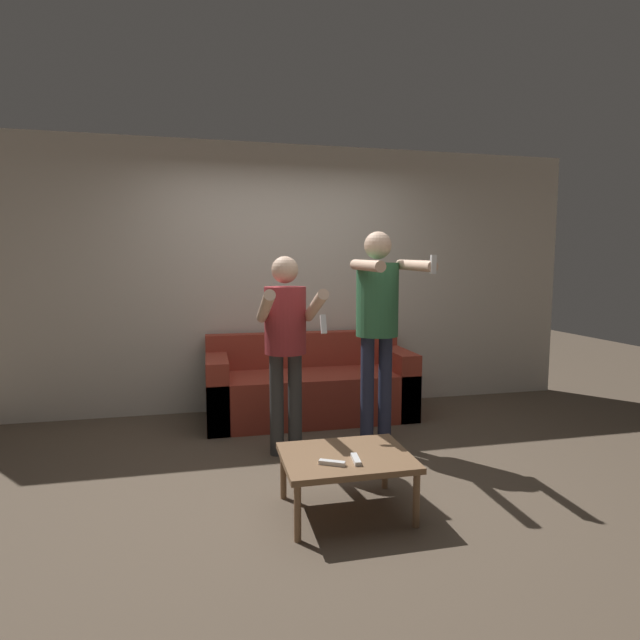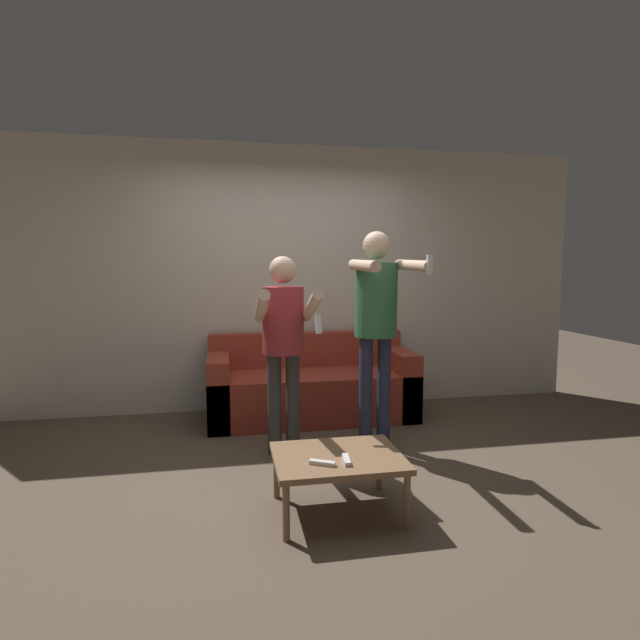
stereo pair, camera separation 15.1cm
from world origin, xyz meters
TOP-DOWN VIEW (x-y plane):
  - ground_plane at (0.00, 0.00)m, footprint 14.00×14.00m
  - wall_back at (0.00, 1.70)m, footprint 6.40×0.06m
  - couch at (0.21, 1.26)m, footprint 1.97×0.80m
  - person_standing_left at (-0.16, 0.34)m, footprint 0.44×0.72m
  - person_standing_right at (0.58, 0.34)m, footprint 0.46×0.79m
  - coffee_table at (0.04, -0.65)m, footprint 0.77×0.60m
  - remote_near at (-0.08, -0.78)m, footprint 0.15×0.10m
  - remote_far at (0.07, -0.76)m, footprint 0.05×0.15m

SIDE VIEW (x-z plane):
  - ground_plane at x=0.00m, z-range 0.00..0.00m
  - couch at x=0.21m, z-range -0.11..0.69m
  - coffee_table at x=0.04m, z-range 0.14..0.50m
  - remote_near at x=-0.08m, z-range 0.36..0.38m
  - remote_far at x=0.07m, z-range 0.36..0.38m
  - person_standing_left at x=-0.16m, z-range 0.19..1.75m
  - person_standing_right at x=0.58m, z-range 0.24..2.00m
  - wall_back at x=0.00m, z-range 0.00..2.70m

